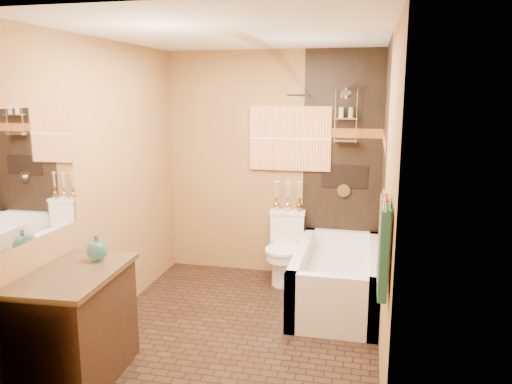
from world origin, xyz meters
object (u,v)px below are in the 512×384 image
(bathtub, at_px, (337,282))
(toilet, at_px, (285,248))
(sunset_painting, at_px, (290,139))
(vanity, at_px, (77,326))

(bathtub, bearing_deg, toilet, 142.02)
(sunset_painting, height_order, bathtub, sunset_painting)
(bathtub, distance_m, toilet, 0.78)
(bathtub, height_order, toilet, toilet)
(sunset_painting, bearing_deg, vanity, -114.43)
(bathtub, xyz_separation_m, vanity, (-1.72, -1.75, 0.19))
(bathtub, relative_size, toilet, 1.97)
(bathtub, height_order, vanity, vanity)
(sunset_painting, bearing_deg, bathtub, -50.39)
(sunset_painting, xyz_separation_m, vanity, (-1.12, -2.48, -1.13))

